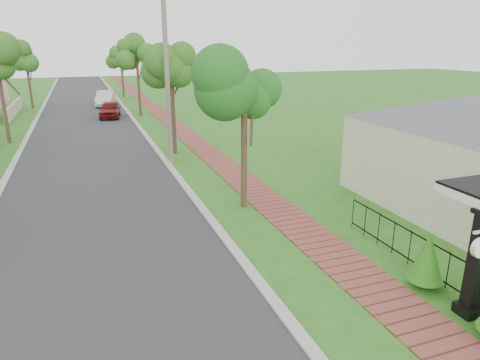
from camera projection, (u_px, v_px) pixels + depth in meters
ground at (264, 332)px, 9.00m from camera, size 160.00×160.00×0.00m
road at (88, 144)px, 25.90m from camera, size 7.00×120.00×0.02m
kerb_right at (149, 140)px, 27.10m from camera, size 0.30×120.00×0.10m
kerb_left at (22, 149)px, 24.70m from camera, size 0.30×120.00×0.10m
sidewalk at (189, 137)px, 27.95m from camera, size 1.50×120.00×0.03m
porch_post at (476, 270)px, 9.26m from camera, size 0.48×0.48×2.52m
picket_fence at (448, 269)px, 10.45m from camera, size 0.03×8.02×1.00m
street_trees at (81, 62)px, 30.69m from camera, size 10.70×37.65×5.89m
parked_car_red at (110, 110)px, 35.08m from camera, size 2.07×4.06×1.32m
parked_car_white at (105, 99)px, 41.58m from camera, size 2.24×4.57×1.44m
near_tree at (244, 90)px, 14.68m from camera, size 2.10×2.10×5.40m
utility_pole at (167, 71)px, 20.50m from camera, size 1.20×0.24×9.03m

